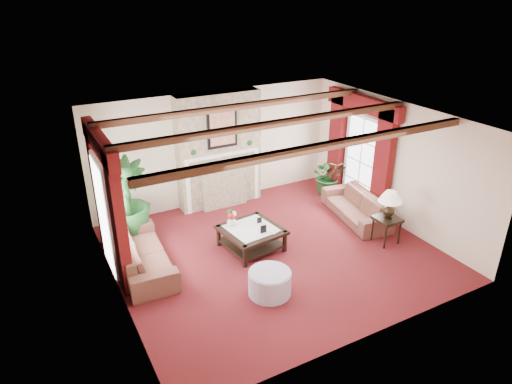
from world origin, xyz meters
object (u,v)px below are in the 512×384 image
ottoman (270,283)px  sofa_left (142,248)px  coffee_table (251,238)px  potted_palm (128,217)px  sofa_right (356,202)px  side_table (386,230)px

ottoman → sofa_left: bearing=133.0°
coffee_table → ottoman: (-0.41, -1.46, -0.01)m
sofa_left → potted_palm: 1.21m
sofa_right → coffee_table: (-2.70, -0.04, -0.16)m
sofa_right → coffee_table: bearing=-79.4°
potted_palm → sofa_left: bearing=-92.3°
sofa_left → coffee_table: size_ratio=2.01×
side_table → ottoman: size_ratio=0.76×
sofa_right → potted_palm: bearing=-97.9°
ottoman → sofa_right: bearing=25.7°
sofa_left → sofa_right: sofa_left is taller
coffee_table → ottoman: size_ratio=1.49×
potted_palm → side_table: 5.32m
sofa_right → coffee_table: size_ratio=1.87×
ottoman → side_table: bearing=7.1°
sofa_right → ottoman: sofa_right is taller
potted_palm → ottoman: (1.64, -3.02, -0.27)m
side_table → ottoman: 2.99m
potted_palm → coffee_table: potted_palm is taller
sofa_left → ottoman: 2.49m
sofa_left → coffee_table: 2.14m
side_table → potted_palm: bearing=150.2°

